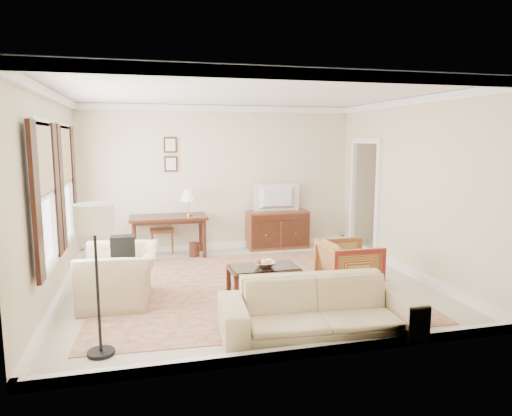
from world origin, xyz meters
name	(u,v)px	position (x,y,z in m)	size (l,w,h in m)	color
room_shell	(248,123)	(0.00, 0.00, 2.47)	(5.51, 5.01, 2.91)	beige
annex_bedroom	(452,234)	(4.49, 1.15, 0.34)	(3.00, 2.70, 2.90)	beige
window_front	(44,196)	(-2.70, -0.70, 1.55)	(0.12, 1.56, 1.80)	#CCB284
window_rear	(65,184)	(-2.70, 0.90, 1.55)	(0.12, 1.56, 1.80)	#CCB284
doorway	(364,198)	(2.71, 1.50, 1.08)	(0.10, 1.12, 2.25)	white
rug	(249,286)	(-0.01, -0.10, 0.01)	(4.48, 3.84, 0.01)	maroon
writing_desk	(169,222)	(-1.08, 2.04, 0.68)	(1.44, 0.72, 0.79)	#421E13
desk_chair	(162,227)	(-1.20, 2.39, 0.53)	(0.45, 0.45, 1.05)	brown
desk_lamp	(189,202)	(-0.69, 2.04, 1.04)	(0.32, 0.32, 0.50)	silver
framed_prints	(171,154)	(-0.98, 2.47, 1.94)	(0.25, 0.04, 0.68)	#421E13
sideboard	(277,229)	(1.14, 2.23, 0.39)	(1.25, 0.48, 0.77)	brown
tv	(278,189)	(1.14, 2.21, 1.23)	(0.92, 0.53, 0.12)	black
coffee_table	(264,273)	(0.12, -0.50, 0.32)	(1.01, 0.60, 0.42)	#421E13
fruit_bowl	(265,263)	(0.13, -0.52, 0.47)	(0.42, 0.42, 0.10)	silver
book_a	(251,284)	(-0.07, -0.48, 0.17)	(0.28, 0.04, 0.38)	brown
book_b	(274,283)	(0.26, -0.51, 0.16)	(0.28, 0.03, 0.38)	brown
striped_armchair	(349,263)	(1.40, -0.60, 0.41)	(0.79, 0.74, 0.81)	maroon
club_armchair	(120,266)	(-1.88, -0.31, 0.51)	(1.16, 0.75, 1.02)	tan
backpack	(123,249)	(-1.82, -0.34, 0.76)	(0.32, 0.22, 0.40)	black
sofa	(320,299)	(0.37, -2.01, 0.44)	(2.24, 0.65, 0.88)	tan
floor_lamp	(94,229)	(-2.02, -1.89, 1.34)	(0.39, 0.39, 1.59)	black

